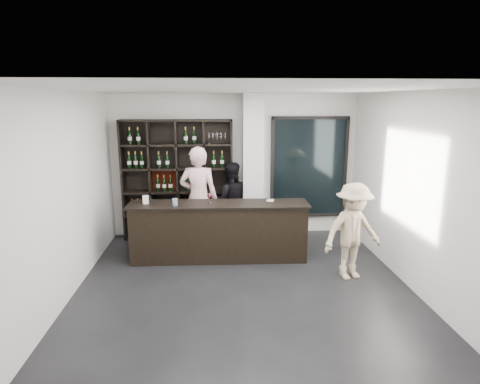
{
  "coord_description": "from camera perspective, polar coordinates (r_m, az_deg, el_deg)",
  "views": [
    {
      "loc": [
        -0.44,
        -5.41,
        2.76
      ],
      "look_at": [
        0.01,
        1.1,
        1.27
      ],
      "focal_mm": 30.0,
      "sensor_mm": 36.0,
      "label": 1
    }
  ],
  "objects": [
    {
      "name": "floor",
      "position": [
        6.09,
        0.67,
        -14.11
      ],
      "size": [
        5.0,
        5.5,
        0.01
      ],
      "primitive_type": "cube",
      "color": "black",
      "rests_on": "ground"
    },
    {
      "name": "napkin_stack",
      "position": [
        7.11,
        4.32,
        -1.2
      ],
      "size": [
        0.15,
        0.15,
        0.02
      ],
      "primitive_type": "cube",
      "rotation": [
        0.0,
        0.0,
        -0.37
      ],
      "color": "white",
      "rests_on": "tasting_counter"
    },
    {
      "name": "tasting_counter",
      "position": [
        7.09,
        -3.0,
        -5.59
      ],
      "size": [
        3.12,
        0.65,
        1.02
      ],
      "rotation": [
        0.0,
        0.0,
        -0.03
      ],
      "color": "black",
      "rests_on": "floor"
    },
    {
      "name": "wine_glass",
      "position": [
        6.93,
        -4.34,
        -0.79
      ],
      "size": [
        0.11,
        0.11,
        0.2
      ],
      "primitive_type": null,
      "rotation": [
        0.0,
        0.0,
        0.32
      ],
      "color": "white",
      "rests_on": "tasting_counter"
    },
    {
      "name": "glass_panel",
      "position": [
        8.45,
        9.78,
        3.45
      ],
      "size": [
        1.6,
        0.08,
        2.1
      ],
      "color": "black",
      "rests_on": "floor"
    },
    {
      "name": "taster_black",
      "position": [
        8.06,
        -1.38,
        -1.26
      ],
      "size": [
        0.77,
        0.61,
        1.58
      ],
      "primitive_type": "imported",
      "rotation": [
        0.0,
        0.0,
        3.15
      ],
      "color": "black",
      "rests_on": "floor"
    },
    {
      "name": "taster_pink",
      "position": [
        7.53,
        -5.91,
        -0.89
      ],
      "size": [
        0.77,
        0.56,
        1.95
      ],
      "primitive_type": "imported",
      "rotation": [
        0.0,
        0.0,
        3.0
      ],
      "color": "beige",
      "rests_on": "floor"
    },
    {
      "name": "wine_shelf",
      "position": [
        8.16,
        -8.84,
        1.72
      ],
      "size": [
        2.2,
        0.35,
        2.4
      ],
      "primitive_type": null,
      "color": "black",
      "rests_on": "floor"
    },
    {
      "name": "card_stand",
      "position": [
        7.07,
        -13.28,
        -1.07
      ],
      "size": [
        0.11,
        0.07,
        0.15
      ],
      "primitive_type": "cube",
      "rotation": [
        0.0,
        0.0,
        0.26
      ],
      "color": "white",
      "rests_on": "tasting_counter"
    },
    {
      "name": "customer",
      "position": [
        6.51,
        15.75,
        -5.41
      ],
      "size": [
        1.11,
        0.82,
        1.54
      ],
      "primitive_type": "imported",
      "rotation": [
        0.0,
        0.0,
        0.27
      ],
      "color": "tan",
      "rests_on": "floor"
    },
    {
      "name": "structural_column",
      "position": [
        8.03,
        1.79,
        3.5
      ],
      "size": [
        0.4,
        0.4,
        2.9
      ],
      "primitive_type": "cube",
      "color": "silver",
      "rests_on": "floor"
    },
    {
      "name": "spit_cup",
      "position": [
        6.86,
        -9.23,
        -1.42
      ],
      "size": [
        0.1,
        0.1,
        0.12
      ],
      "primitive_type": "cylinder",
      "rotation": [
        0.0,
        0.0,
        -0.17
      ],
      "color": "silver",
      "rests_on": "tasting_counter"
    }
  ]
}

